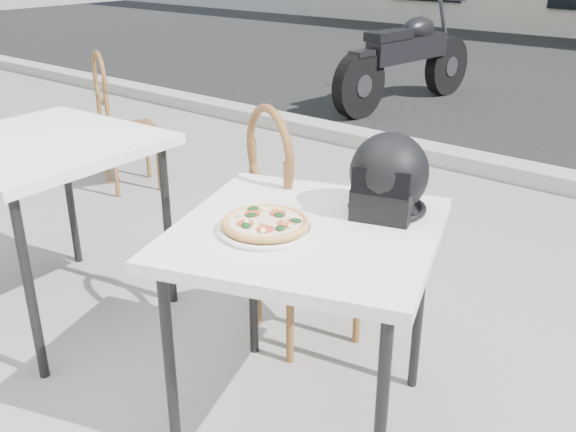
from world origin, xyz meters
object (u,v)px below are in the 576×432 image
Objects in this scene: cafe_table_side at (40,157)px; cafe_chair_side at (117,114)px; plate at (266,229)px; cafe_table_main at (306,246)px; pizza at (266,223)px; cafe_chair_main at (291,215)px; motorcycle at (407,60)px; helmet at (388,178)px.

cafe_chair_side reaches higher than cafe_table_side.
plate is 2.70m from cafe_chair_side.
cafe_chair_side reaches higher than cafe_table_main.
plate is (-0.08, -0.11, 0.08)m from cafe_table_main.
cafe_chair_main is at bearing 120.94° from pizza.
cafe_chair_main is (-0.30, 0.50, -0.20)m from plate.
cafe_chair_side is at bearing 132.49° from cafe_table_side.
helmet is at bearing -54.68° from motorcycle.
cafe_table_side is 4.78m from motorcycle.
cafe_chair_side is (-2.40, 1.21, -0.27)m from pizza.
motorcycle is (-2.20, 4.58, -0.23)m from cafe_table_main.
cafe_chair_main reaches higher than cafe_chair_side.
motorcycle is (-1.82, 4.19, -0.11)m from cafe_chair_main.
cafe_table_side is at bearing -73.03° from motorcycle.
cafe_table_main is 3.06× the size of helmet.
helmet reaches higher than pizza.
pizza is 2.70m from cafe_chair_side.
helmet reaches higher than cafe_table_main.
motorcycle reaches higher than cafe_table_side.
cafe_chair_main is at bearing 134.06° from cafe_table_main.
cafe_table_main is at bearing 158.42° from cafe_chair_main.
cafe_chair_side is at bearing -87.69° from motorcycle.
cafe_table_side is (-1.29, -0.01, -0.02)m from plate.
cafe_chair_side is (-2.61, 0.83, -0.36)m from helmet.
cafe_chair_main is at bearing 120.93° from plate.
cafe_table_main is 0.99× the size of cafe_chair_main.
helmet is at bearing 63.79° from cafe_table_main.
pizza reaches higher than plate.
cafe_table_main is 3.16× the size of plate.
cafe_chair_main reaches higher than pizza.
pizza reaches higher than cafe_table_main.
pizza is 0.33× the size of cafe_chair_side.
helmet is 0.35× the size of cafe_chair_side.
cafe_chair_side is 0.45× the size of motorcycle.
plate is 0.45m from helmet.
pizza is at bearing 177.89° from cafe_chair_side.
plate is 0.31× the size of cafe_chair_main.
pizza is at bearing 145.30° from cafe_chair_main.
cafe_chair_main is 2.22m from cafe_chair_side.
helmet is (0.21, 0.38, 0.09)m from pizza.
cafe_chair_main reaches higher than cafe_table_main.
plate is 0.97× the size of helmet.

